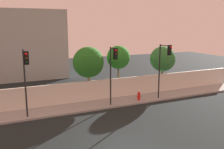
# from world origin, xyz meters

# --- Properties ---
(sidewalk) EXTENTS (36.00, 2.40, 0.15)m
(sidewalk) POSITION_xyz_m (0.00, 8.20, 0.07)
(sidewalk) COLOR #969696
(sidewalk) RESTS_ON ground
(perimeter_wall) EXTENTS (36.00, 0.18, 1.80)m
(perimeter_wall) POSITION_xyz_m (0.00, 9.49, 1.05)
(perimeter_wall) COLOR silver
(perimeter_wall) RESTS_ON sidewalk
(traffic_light_left) EXTENTS (0.34, 1.77, 5.04)m
(traffic_light_left) POSITION_xyz_m (-4.25, 6.76, 3.83)
(traffic_light_left) COLOR black
(traffic_light_left) RESTS_ON sidewalk
(traffic_light_center) EXTENTS (0.34, 1.22, 4.95)m
(traffic_light_center) POSITION_xyz_m (2.55, 7.04, 3.74)
(traffic_light_center) COLOR black
(traffic_light_center) RESTS_ON sidewalk
(traffic_light_right) EXTENTS (0.49, 1.33, 5.03)m
(traffic_light_right) POSITION_xyz_m (7.60, 6.99, 3.80)
(traffic_light_right) COLOR black
(traffic_light_right) RESTS_ON sidewalk
(fire_hydrant) EXTENTS (0.44, 0.26, 0.79)m
(fire_hydrant) POSITION_xyz_m (5.42, 7.66, 0.57)
(fire_hydrant) COLOR red
(fire_hydrant) RESTS_ON sidewalk
(roadside_tree_midleft) EXTENTS (2.87, 2.87, 4.94)m
(roadside_tree_midleft) POSITION_xyz_m (1.61, 10.44, 3.49)
(roadside_tree_midleft) COLOR brown
(roadside_tree_midleft) RESTS_ON ground
(roadside_tree_midright) EXTENTS (2.27, 2.27, 4.94)m
(roadside_tree_midright) POSITION_xyz_m (4.69, 10.44, 3.79)
(roadside_tree_midright) COLOR brown
(roadside_tree_midright) RESTS_ON ground
(roadside_tree_rightmost) EXTENTS (2.68, 2.68, 4.70)m
(roadside_tree_rightmost) POSITION_xyz_m (9.91, 10.44, 3.34)
(roadside_tree_rightmost) COLOR brown
(roadside_tree_rightmost) RESTS_ON ground
(low_building_distant) EXTENTS (10.97, 6.00, 8.82)m
(low_building_distant) POSITION_xyz_m (-3.10, 23.49, 4.41)
(low_building_distant) COLOR #9C9C9C
(low_building_distant) RESTS_ON ground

